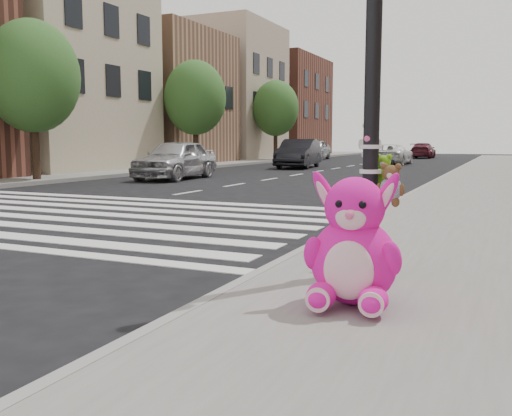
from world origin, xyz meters
The scene contains 19 objects.
ground centered at (0.00, 0.00, 0.00)m, with size 120.00×120.00×0.00m, color black.
sidewalk_far centered at (-13.50, 20.00, 0.07)m, with size 6.00×80.00×0.14m, color slate.
curb_edge centered at (1.55, 10.00, 0.07)m, with size 0.12×80.00×0.15m, color gray.
crosswalk centered at (-4.50, 5.20, 0.01)m, with size 11.00×6.00×0.01m, color silver, non-canonical shape.
bld_far_b centered at (-15.50, 17.00, 5.50)m, with size 6.00×8.00×11.00m, color #B3A789.
bld_far_c centered at (-15.50, 26.00, 4.00)m, with size 6.00×8.00×8.00m, color #A37457.
bld_far_d centered at (-15.50, 35.00, 5.00)m, with size 6.00×8.00×10.00m, color tan.
bld_far_e centered at (-15.50, 46.00, 4.50)m, with size 6.00×10.00×9.00m, color brown.
signal_pole centered at (2.61, 1.82, 1.75)m, with size 0.71×0.49×4.00m.
tree_far_a centered at (-11.20, 11.00, 3.65)m, with size 3.20×3.20×5.44m.
tree_far_b centered at (-11.20, 22.00, 3.65)m, with size 3.20×3.20×5.44m.
tree_far_c centered at (-11.20, 33.00, 3.65)m, with size 3.20×3.20×5.44m.
pink_bunny centered at (2.75, 0.57, 0.60)m, with size 0.81×0.89×1.14m.
red_teddy centered at (1.80, 2.40, 0.24)m, with size 0.14×0.09×0.20m, color #AF112A, non-canonical shape.
car_silver_far centered at (-7.86, 14.71, 0.76)m, with size 1.80×4.48×1.52m, color #B7B7BC.
car_dark_far centered at (-6.50, 24.77, 0.77)m, with size 1.63×4.67×1.54m, color black.
car_white_near centered at (-2.80, 31.08, 0.61)m, with size 2.04×4.42×1.23m, color silver.
car_maroon_near centered at (-2.77, 44.12, 0.61)m, with size 1.72×4.23×1.23m, color #551824.
car_silver_deep centered at (-9.80, 37.46, 0.78)m, with size 1.84×4.56×1.55m, color #A1A1A5.
Camera 1 is at (3.92, -3.98, 1.51)m, focal length 40.00 mm.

